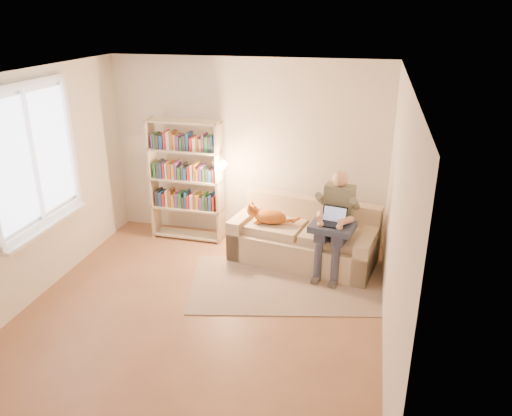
% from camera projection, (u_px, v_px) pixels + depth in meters
% --- Properties ---
extents(floor, '(4.50, 4.50, 0.00)m').
position_uv_depth(floor, '(200.00, 315.00, 5.60)').
color(floor, brown).
rests_on(floor, ground).
extents(ceiling, '(4.00, 4.50, 0.02)m').
position_uv_depth(ceiling, '(188.00, 78.00, 4.63)').
color(ceiling, white).
rests_on(ceiling, wall_back).
extents(wall_left, '(0.02, 4.50, 2.60)m').
position_uv_depth(wall_left, '(24.00, 192.00, 5.54)').
color(wall_left, silver).
rests_on(wall_left, floor).
extents(wall_right, '(0.02, 4.50, 2.60)m').
position_uv_depth(wall_right, '(395.00, 225.00, 4.69)').
color(wall_right, silver).
rests_on(wall_right, floor).
extents(wall_back, '(4.00, 0.02, 2.60)m').
position_uv_depth(wall_back, '(248.00, 151.00, 7.15)').
color(wall_back, silver).
rests_on(wall_back, floor).
extents(wall_front, '(4.00, 0.02, 2.60)m').
position_uv_depth(wall_front, '(71.00, 339.00, 3.08)').
color(wall_front, silver).
rests_on(wall_front, floor).
extents(window, '(0.12, 1.52, 1.69)m').
position_uv_depth(window, '(38.00, 181.00, 5.68)').
color(window, white).
rests_on(window, wall_left).
extents(sofa, '(2.02, 1.19, 0.80)m').
position_uv_depth(sofa, '(304.00, 240.00, 6.72)').
color(sofa, tan).
rests_on(sofa, floor).
extents(person, '(0.46, 0.64, 1.34)m').
position_uv_depth(person, '(336.00, 218.00, 6.25)').
color(person, slate).
rests_on(person, sofa).
extents(cat, '(0.67, 0.31, 0.24)m').
position_uv_depth(cat, '(269.00, 216.00, 6.67)').
color(cat, orange).
rests_on(cat, sofa).
extents(blanket, '(0.60, 0.53, 0.08)m').
position_uv_depth(blanket, '(330.00, 226.00, 6.19)').
color(blanket, '#2C354D').
rests_on(blanket, person).
extents(laptop, '(0.35, 0.31, 0.26)m').
position_uv_depth(laptop, '(330.00, 219.00, 6.16)').
color(laptop, black).
rests_on(laptop, blanket).
extents(bookshelf, '(1.18, 0.35, 1.79)m').
position_uv_depth(bookshelf, '(186.00, 175.00, 7.12)').
color(bookshelf, '#C5B995').
rests_on(bookshelf, floor).
extents(rug, '(2.67, 1.90, 0.01)m').
position_uv_depth(rug, '(289.00, 283.00, 6.23)').
color(rug, gray).
rests_on(rug, floor).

